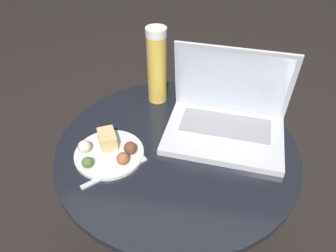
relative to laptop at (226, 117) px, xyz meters
The scene contains 6 objects.
ground_plane 0.57m from the laptop, 145.30° to the right, with size 6.00×6.00×0.00m, color black.
table 0.23m from the laptop, 145.30° to the right, with size 0.64×0.64×0.51m.
laptop is the anchor object (origin of this frame).
beer_glass 0.26m from the laptop, 150.82° to the left, with size 0.06×0.06×0.24m.
snack_plate 0.33m from the laptop, 153.18° to the right, with size 0.18×0.18×0.05m.
fork 0.32m from the laptop, 141.99° to the right, with size 0.14×0.14×0.00m.
Camera 1 is at (0.08, -0.63, 1.11)m, focal length 35.00 mm.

